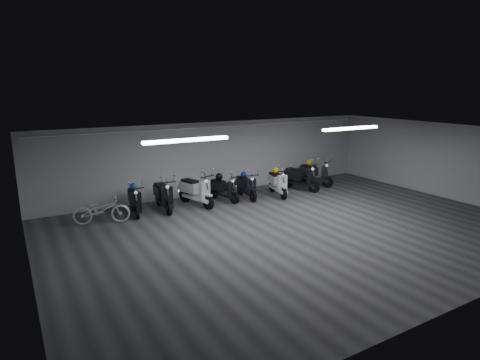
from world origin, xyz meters
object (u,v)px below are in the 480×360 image
scooter_8 (301,174)px  helmet_2 (244,174)px  scooter_5 (246,182)px  helmet_4 (276,170)px  scooter_3 (223,185)px  helmet_0 (133,186)px  scooter_9 (315,170)px  bicycle (101,207)px  scooter_1 (163,191)px  scooter_2 (196,186)px  helmet_3 (310,163)px  scooter_6 (278,179)px  helmet_1 (219,177)px  scooter_0 (134,196)px

scooter_8 → helmet_2: 2.51m
scooter_5 → helmet_4: 1.35m
helmet_2 → helmet_4: (1.29, -0.26, 0.07)m
scooter_3 → helmet_0: size_ratio=7.08×
scooter_8 → scooter_9: (1.02, 0.32, -0.01)m
scooter_3 → helmet_0: scooter_3 is taller
bicycle → helmet_0: bicycle is taller
scooter_1 → scooter_5: 3.22m
scooter_2 → helmet_2: scooter_2 is taller
helmet_4 → scooter_9: bearing=6.8°
scooter_9 → bicycle: 8.87m
scooter_8 → scooter_5: bearing=158.0°
scooter_1 → bicycle: bearing=-167.0°
scooter_5 → helmet_3: (3.44, 0.46, 0.35)m
scooter_6 → helmet_1: size_ratio=6.57×
scooter_0 → scooter_9: (7.71, 0.01, 0.06)m
scooter_6 → helmet_2: 1.34m
scooter_3 → helmet_4: scooter_3 is taller
scooter_1 → scooter_8: scooter_8 is taller
scooter_6 → helmet_0: size_ratio=7.76×
scooter_0 → scooter_6: 5.45m
scooter_1 → helmet_2: 3.24m
scooter_5 → helmet_0: size_ratio=7.18×
scooter_9 → helmet_2: size_ratio=8.07×
helmet_0 → scooter_2: bearing=-10.2°
scooter_2 → helmet_0: bearing=154.2°
scooter_9 → helmet_4: scooter_9 is taller
scooter_1 → helmet_3: 6.66m
scooter_3 → scooter_6: bearing=-27.0°
scooter_1 → scooter_2: scooter_2 is taller
scooter_2 → scooter_3: bearing=-14.3°
helmet_2 → scooter_5: bearing=-95.0°
scooter_1 → scooter_0: bearing=179.3°
scooter_2 → helmet_0: scooter_2 is taller
scooter_8 → scooter_0: bearing=157.4°
scooter_0 → helmet_2: (4.20, 0.01, 0.25)m
scooter_0 → helmet_3: bearing=10.9°
scooter_9 → scooter_3: bearing=160.1°
scooter_0 → scooter_1: scooter_1 is taller
scooter_3 → scooter_9: scooter_9 is taller
scooter_5 → scooter_9: scooter_9 is taller
helmet_3 → bicycle: bearing=-175.7°
helmet_3 → helmet_4: helmet_3 is taller
helmet_4 → scooter_3: bearing=176.7°
scooter_8 → scooter_9: size_ratio=1.02×
scooter_6 → helmet_1: bearing=178.9°
helmet_0 → scooter_1: bearing=-18.4°
scooter_0 → scooter_6: bearing=3.8°
helmet_2 → helmet_3: (3.42, 0.24, 0.09)m
scooter_3 → helmet_2: (0.95, 0.14, 0.27)m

